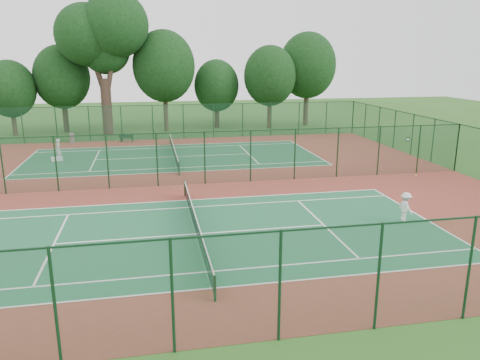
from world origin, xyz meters
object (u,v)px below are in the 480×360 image
bench (126,138)px  big_tree (103,34)px  player_near (406,207)px  kit_bag (57,159)px  trash_bin (72,138)px  player_far (58,150)px

bench → big_tree: big_tree is taller
player_near → bench: player_near is taller
bench → kit_bag: bearing=-113.4°
trash_bin → bench: (5.21, -0.66, -0.03)m
bench → big_tree: bearing=120.5°
player_near → player_far: 27.25m
player_near → big_tree: 37.10m
trash_bin → bench: 5.25m
player_near → player_far: size_ratio=0.87×
player_far → trash_bin: size_ratio=1.87×
player_near → player_far: (-19.87, 18.64, 0.12)m
player_far → kit_bag: bearing=-61.0°
player_far → player_near: bearing=22.3°
kit_bag → big_tree: big_tree is taller
player_far → bench: size_ratio=1.23×
player_far → big_tree: 16.40m
player_near → big_tree: bearing=20.8°
trash_bin → kit_bag: 8.41m
bench → kit_bag: 9.33m
player_near → trash_bin: size_ratio=1.62×
player_far → trash_bin: player_far is taller
player_far → trash_bin: 8.23m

